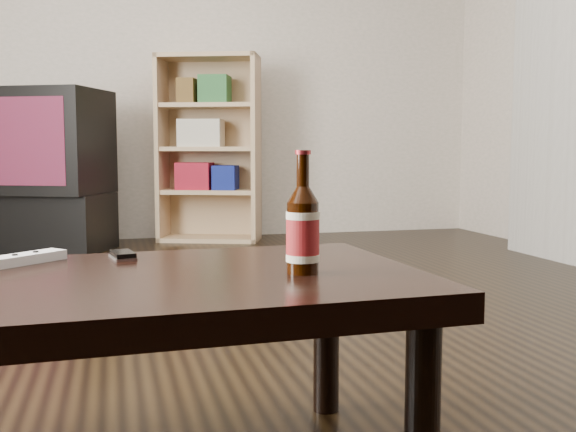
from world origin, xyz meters
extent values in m
cube|color=black|center=(0.00, 0.00, -0.01)|extent=(5.00, 6.00, 0.01)
cube|color=#B5AF9D|center=(0.00, 3.01, 1.35)|extent=(5.00, 0.02, 2.70)
cube|color=black|center=(-0.85, 2.58, 0.19)|extent=(1.05, 0.83, 0.38)
cube|color=black|center=(-0.85, 2.58, 0.72)|extent=(1.06, 0.89, 0.68)
cube|color=#A30004|center=(-0.97, 2.32, 0.72)|extent=(0.68, 0.32, 0.54)
cube|color=tan|center=(0.01, 2.87, 0.67)|extent=(0.14, 0.32, 1.34)
cube|color=tan|center=(0.66, 2.63, 0.67)|extent=(0.14, 0.32, 1.34)
cube|color=tan|center=(0.33, 2.75, 1.33)|extent=(0.79, 0.56, 0.03)
cube|color=tan|center=(0.33, 2.75, 0.02)|extent=(0.79, 0.56, 0.03)
cube|color=tan|center=(0.38, 2.89, 0.67)|extent=(0.69, 0.28, 1.34)
cube|color=tan|center=(0.33, 2.75, 0.36)|extent=(0.72, 0.51, 0.03)
cube|color=tan|center=(0.33, 2.75, 0.67)|extent=(0.72, 0.51, 0.03)
cube|color=tan|center=(0.33, 2.75, 0.98)|extent=(0.72, 0.51, 0.03)
cube|color=maroon|center=(0.23, 2.77, 0.48)|extent=(0.30, 0.28, 0.20)
cube|color=navy|center=(0.44, 2.69, 0.47)|extent=(0.23, 0.25, 0.18)
cube|color=beige|center=(0.28, 2.75, 0.79)|extent=(0.36, 0.30, 0.20)
cube|color=#27622F|center=(0.37, 2.71, 1.10)|extent=(0.27, 0.27, 0.20)
cube|color=brown|center=(0.19, 2.78, 1.09)|extent=(0.19, 0.24, 0.18)
cube|color=black|center=(-0.31, -0.84, 0.39)|extent=(1.14, 0.70, 0.06)
cylinder|color=black|center=(0.18, -1.07, 0.18)|extent=(0.07, 0.07, 0.36)
cylinder|color=black|center=(0.16, -0.57, 0.18)|extent=(0.07, 0.07, 0.36)
cylinder|color=black|center=(0.01, -0.89, 0.49)|extent=(0.08, 0.08, 0.14)
cylinder|color=maroon|center=(0.01, -0.89, 0.49)|extent=(0.08, 0.08, 0.09)
cylinder|color=beige|center=(0.01, -0.89, 0.53)|extent=(0.08, 0.08, 0.01)
cylinder|color=beige|center=(0.01, -0.89, 0.45)|extent=(0.08, 0.08, 0.01)
cone|color=black|center=(0.01, -0.89, 0.57)|extent=(0.08, 0.08, 0.03)
cylinder|color=black|center=(0.01, -0.89, 0.62)|extent=(0.03, 0.03, 0.06)
cylinder|color=maroon|center=(0.01, -0.89, 0.66)|extent=(0.04, 0.04, 0.01)
cube|color=#B2B3B5|center=(-0.33, -0.61, 0.42)|extent=(0.06, 0.10, 0.01)
cube|color=black|center=(-0.33, -0.61, 0.43)|extent=(0.06, 0.09, 0.01)
cylinder|color=#B2B3B5|center=(-0.33, -0.63, 0.43)|extent=(0.02, 0.02, 0.00)
cube|color=silver|center=(-0.54, -0.63, 0.43)|extent=(0.17, 0.17, 0.02)
cylinder|color=black|center=(-0.52, -0.61, 0.44)|extent=(0.02, 0.02, 0.00)
cylinder|color=black|center=(-0.56, -0.64, 0.44)|extent=(0.02, 0.02, 0.00)
camera|label=1|loc=(-0.35, -2.15, 0.66)|focal=42.00mm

